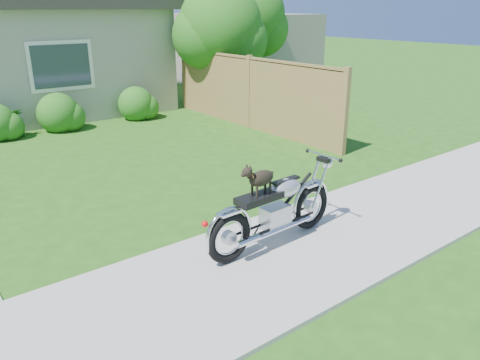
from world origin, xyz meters
The scene contains 7 objects.
ground centered at (0.00, 0.00, 0.00)m, with size 80.00×80.00×0.00m, color #235114.
sidewalk centered at (0.00, 0.00, 0.02)m, with size 24.00×2.20×0.04m, color #9E9B93.
fence centered at (6.30, 5.75, 0.94)m, with size 0.12×6.62×1.90m.
tree_near centered at (7.07, 7.86, 2.43)m, with size 2.54×2.47×3.79m.
tree_far centered at (9.53, 9.70, 2.65)m, with size 2.74×2.70×4.14m.
potted_plant_right centered at (1.09, 8.55, 0.35)m, with size 0.39×0.39×0.70m, color #2C6C1D.
motorcycle_with_dog centered at (2.34, 0.29, 0.56)m, with size 2.22×0.60×1.19m.
Camera 1 is at (-1.51, -3.92, 3.05)m, focal length 35.00 mm.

